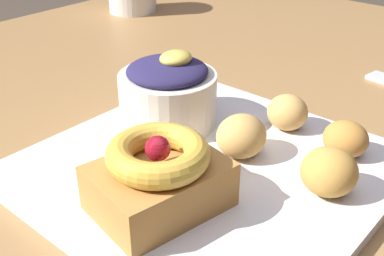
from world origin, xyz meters
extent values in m
cube|color=olive|center=(0.00, 0.00, 0.71)|extent=(1.38, 0.95, 0.04)
cylinder|color=olive|center=(0.60, 0.39, 0.34)|extent=(0.07, 0.07, 0.69)
cube|color=white|center=(0.03, -0.09, 0.74)|extent=(0.29, 0.29, 0.01)
cube|color=#B77F3D|center=(-0.05, -0.10, 0.76)|extent=(0.11, 0.09, 0.04)
torus|color=gold|center=(-0.05, -0.10, 0.79)|extent=(0.09, 0.09, 0.02)
sphere|color=maroon|center=(-0.05, -0.10, 0.79)|extent=(0.02, 0.02, 0.02)
cylinder|color=silver|center=(0.06, -0.02, 0.77)|extent=(0.10, 0.10, 0.05)
ellipsoid|color=#28234C|center=(0.06, -0.02, 0.80)|extent=(0.08, 0.08, 0.02)
ellipsoid|color=#E5CC56|center=(0.06, -0.02, 0.81)|extent=(0.03, 0.03, 0.01)
ellipsoid|color=gold|center=(0.05, -0.19, 0.76)|extent=(0.05, 0.04, 0.04)
ellipsoid|color=tan|center=(0.05, -0.11, 0.76)|extent=(0.05, 0.04, 0.04)
ellipsoid|color=tan|center=(0.12, -0.11, 0.76)|extent=(0.04, 0.04, 0.04)
ellipsoid|color=#BC7F38|center=(0.12, -0.18, 0.76)|extent=(0.04, 0.04, 0.03)
cube|color=silver|center=(0.34, -0.13, 0.73)|extent=(0.03, 0.04, 0.00)
camera|label=1|loc=(-0.26, -0.32, 0.98)|focal=45.25mm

